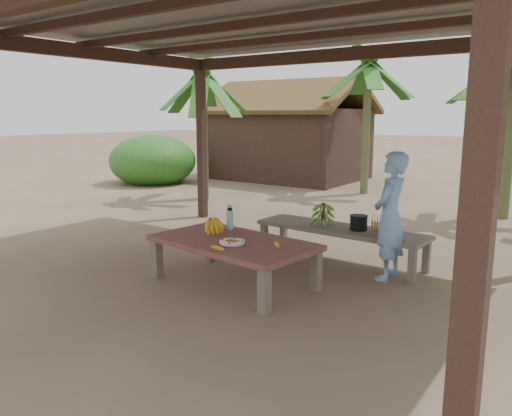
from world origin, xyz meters
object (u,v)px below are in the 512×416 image
Objects in this scene: plate at (232,242)px; cooking_pot at (359,223)px; woman at (390,216)px; work_table at (233,246)px; bench at (340,232)px; ripe_banana_bunch at (211,224)px; water_flask at (230,219)px.

cooking_pot reaches higher than plate.
woman is (0.50, -0.28, 0.19)m from cooking_pot.
work_table is 9.02× the size of cooking_pot.
cooking_pot reaches higher than bench.
bench is at bearing 51.10° from ripe_banana_bunch.
plate is (0.54, -0.29, -0.07)m from ripe_banana_bunch.
work_table is 0.85× the size of bench.
bench is at bearing -110.50° from woman.
plate is at bearing -27.83° from ripe_banana_bunch.
work_table is at bearing -47.79° from water_flask.
plate is at bearing -49.54° from water_flask.
ripe_banana_bunch is 1.11× the size of plate.
ripe_banana_bunch is 0.21× the size of woman.
woman is at bearing 29.76° from ripe_banana_bunch.
water_flask is at bearing 138.45° from work_table.
plate is (0.09, -0.13, 0.08)m from work_table.
water_flask is 1.45× the size of cooking_pot.
cooking_pot is (0.84, 1.45, 0.10)m from work_table.
ripe_banana_bunch reaches higher than work_table.
water_flask is 1.86m from woman.
bench is at bearing 48.55° from water_flask.
work_table is 1.30× the size of woman.
woman is at bearing 25.21° from water_flask.
cooking_pot is at bearing -119.57° from woman.
ripe_banana_bunch is (-0.45, 0.15, 0.16)m from work_table.
work_table is 1.56m from bench.
work_table is 0.18m from plate.
ripe_banana_bunch is 0.99× the size of water_flask.
work_table is at bearing -48.92° from woman.
water_flask is 0.21× the size of woman.
work_table is 0.50m from ripe_banana_bunch.
ripe_banana_bunch is 1.83m from cooking_pot.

